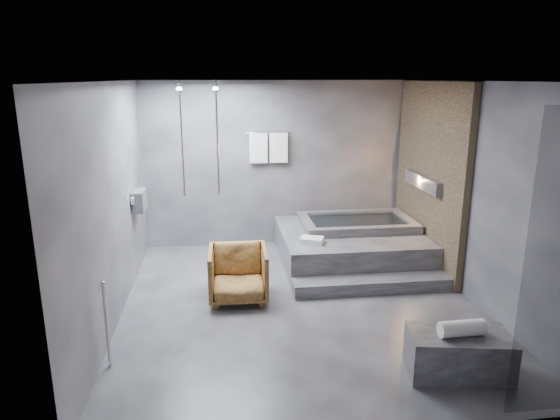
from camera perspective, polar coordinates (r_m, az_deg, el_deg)
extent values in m
plane|color=#2E2E31|center=(6.60, 2.28, -10.59)|extent=(5.00, 5.00, 0.00)
cube|color=#4E4E50|center=(5.96, 2.56, 14.50)|extent=(4.50, 5.00, 0.04)
cube|color=#39393E|center=(8.56, -0.36, 5.22)|extent=(4.50, 0.04, 2.80)
cube|color=#39393E|center=(3.80, 8.68, -7.55)|extent=(4.50, 0.04, 2.80)
cube|color=#39393E|center=(6.18, -18.64, 0.62)|extent=(0.04, 5.00, 2.80)
cube|color=#39393E|center=(6.87, 21.27, 1.76)|extent=(0.04, 5.00, 2.80)
cube|color=#987E59|center=(7.94, 16.69, 3.82)|extent=(0.10, 2.40, 2.78)
cube|color=#FF9938|center=(7.93, 16.11, 3.11)|extent=(0.14, 1.20, 0.20)
cube|color=gray|center=(7.57, -15.79, 1.04)|extent=(0.16, 0.42, 0.30)
imported|color=beige|center=(7.48, -15.80, 0.53)|extent=(0.08, 0.08, 0.21)
imported|color=beige|center=(7.68, -15.57, 0.69)|extent=(0.07, 0.07, 0.15)
cylinder|color=silver|center=(7.98, -7.20, 8.02)|extent=(0.04, 0.04, 1.80)
cylinder|color=silver|center=(8.00, -11.17, 7.88)|extent=(0.04, 0.04, 1.80)
cylinder|color=silver|center=(8.41, -1.35, 8.82)|extent=(0.75, 0.02, 0.02)
cube|color=white|center=(8.40, -2.49, 7.09)|extent=(0.30, 0.06, 0.50)
cube|color=white|center=(8.44, -0.17, 7.14)|extent=(0.30, 0.06, 0.50)
cylinder|color=silver|center=(5.38, -19.19, -12.40)|extent=(0.04, 0.04, 0.90)
cube|color=black|center=(4.58, 28.89, -6.05)|extent=(0.55, 0.01, 2.60)
cube|color=#343436|center=(8.04, 8.02, -4.05)|extent=(2.20, 2.00, 0.50)
cube|color=#343436|center=(7.04, 10.47, -8.36)|extent=(2.20, 0.36, 0.18)
cube|color=#2E2F31|center=(5.39, 19.72, -15.21)|extent=(1.05, 0.70, 0.44)
imported|color=#4C2F13|center=(6.60, -4.80, -7.29)|extent=(0.77, 0.79, 0.71)
cylinder|color=white|center=(5.21, 20.06, -12.59)|extent=(0.44, 0.17, 0.16)
cube|color=silver|center=(7.30, 3.66, -3.47)|extent=(0.39, 0.34, 0.09)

